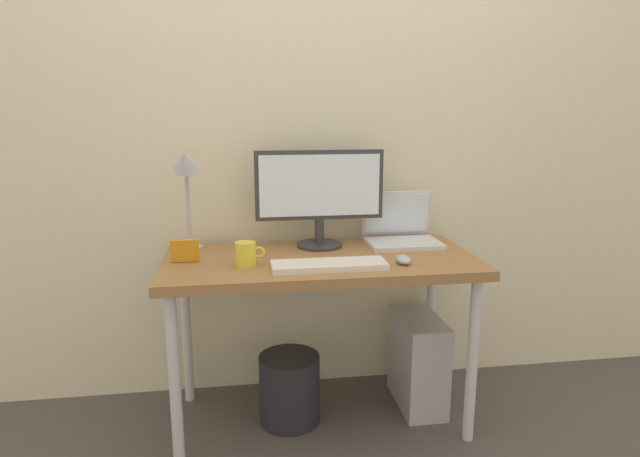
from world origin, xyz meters
name	(u,v)px	position (x,y,z in m)	size (l,w,h in m)	color
ground_plane	(320,417)	(0.00, 0.00, 0.00)	(6.00, 6.00, 0.00)	#4C4742
back_wall	(308,115)	(0.00, 0.37, 1.30)	(4.40, 0.04, 2.60)	beige
desk	(320,274)	(0.00, 0.00, 0.66)	(1.28, 0.61, 0.73)	olive
monitor	(319,192)	(0.02, 0.17, 0.98)	(0.56, 0.20, 0.42)	#333338
laptop	(401,230)	(0.40, 0.19, 0.79)	(0.32, 0.26, 0.23)	silver
desk_lamp	(186,176)	(-0.54, 0.17, 1.05)	(0.11, 0.16, 0.45)	#B2B2B7
keyboard	(329,265)	(0.01, -0.17, 0.74)	(0.44, 0.14, 0.02)	silver
mouse	(404,260)	(0.31, -0.15, 0.75)	(0.06, 0.09, 0.03)	#B2B2B7
coffee_mug	(246,254)	(-0.30, -0.08, 0.78)	(0.12, 0.08, 0.09)	yellow
photo_frame	(185,251)	(-0.54, 0.00, 0.78)	(0.11, 0.02, 0.09)	orange
computer_tower	(418,361)	(0.46, 0.05, 0.21)	(0.18, 0.36, 0.42)	#B2B2B7
wastebasket	(290,389)	(-0.13, 0.00, 0.15)	(0.26, 0.26, 0.30)	#232328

